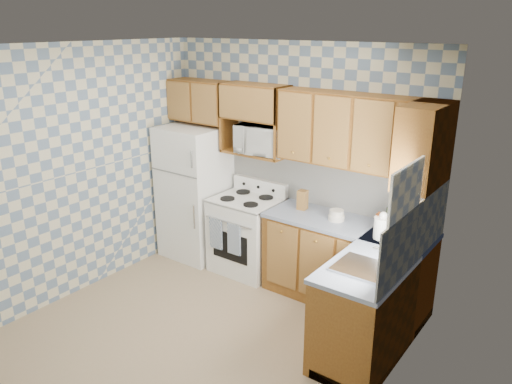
% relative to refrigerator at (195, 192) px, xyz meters
% --- Properties ---
extents(floor, '(3.40, 3.40, 0.00)m').
position_rel_refrigerator_xyz_m(floor, '(1.27, -1.25, -0.84)').
color(floor, '#917A5C').
rests_on(floor, ground).
extents(back_wall, '(3.40, 0.02, 2.70)m').
position_rel_refrigerator_xyz_m(back_wall, '(1.27, 0.35, 0.51)').
color(back_wall, slate).
rests_on(back_wall, ground).
extents(right_wall, '(0.02, 3.20, 2.70)m').
position_rel_refrigerator_xyz_m(right_wall, '(2.97, -1.25, 0.51)').
color(right_wall, slate).
rests_on(right_wall, ground).
extents(backsplash_back, '(2.60, 0.02, 0.56)m').
position_rel_refrigerator_xyz_m(backsplash_back, '(1.68, 0.34, 0.36)').
color(backsplash_back, silver).
rests_on(backsplash_back, back_wall).
extents(backsplash_right, '(0.02, 1.60, 0.56)m').
position_rel_refrigerator_xyz_m(backsplash_right, '(2.96, -0.45, 0.36)').
color(backsplash_right, silver).
rests_on(backsplash_right, right_wall).
extents(refrigerator, '(0.75, 0.70, 1.68)m').
position_rel_refrigerator_xyz_m(refrigerator, '(0.00, 0.00, 0.00)').
color(refrigerator, white).
rests_on(refrigerator, floor).
extents(stove_body, '(0.76, 0.65, 0.90)m').
position_rel_refrigerator_xyz_m(stove_body, '(0.80, 0.03, -0.39)').
color(stove_body, white).
rests_on(stove_body, floor).
extents(cooktop, '(0.76, 0.65, 0.02)m').
position_rel_refrigerator_xyz_m(cooktop, '(0.80, 0.03, 0.07)').
color(cooktop, silver).
rests_on(cooktop, stove_body).
extents(backguard, '(0.76, 0.08, 0.17)m').
position_rel_refrigerator_xyz_m(backguard, '(0.80, 0.30, 0.16)').
color(backguard, white).
rests_on(backguard, cooktop).
extents(dish_towel_left, '(0.18, 0.02, 0.37)m').
position_rel_refrigerator_xyz_m(dish_towel_left, '(0.61, -0.32, -0.30)').
color(dish_towel_left, navy).
rests_on(dish_towel_left, stove_body).
extents(dish_towel_right, '(0.18, 0.02, 0.37)m').
position_rel_refrigerator_xyz_m(dish_towel_right, '(0.88, -0.32, -0.30)').
color(dish_towel_right, navy).
rests_on(dish_towel_right, stove_body).
extents(base_cabinets_back, '(1.75, 0.60, 0.88)m').
position_rel_refrigerator_xyz_m(base_cabinets_back, '(2.10, 0.05, -0.40)').
color(base_cabinets_back, '#5F3514').
rests_on(base_cabinets_back, floor).
extents(base_cabinets_right, '(0.60, 1.60, 0.88)m').
position_rel_refrigerator_xyz_m(base_cabinets_right, '(2.67, -0.45, -0.40)').
color(base_cabinets_right, '#5F3514').
rests_on(base_cabinets_right, floor).
extents(countertop_back, '(1.77, 0.63, 0.04)m').
position_rel_refrigerator_xyz_m(countertop_back, '(2.10, 0.05, 0.06)').
color(countertop_back, slate).
rests_on(countertop_back, base_cabinets_back).
extents(countertop_right, '(0.63, 1.60, 0.04)m').
position_rel_refrigerator_xyz_m(countertop_right, '(2.67, -0.45, 0.06)').
color(countertop_right, slate).
rests_on(countertop_right, base_cabinets_right).
extents(upper_cabinets_back, '(1.75, 0.33, 0.74)m').
position_rel_refrigerator_xyz_m(upper_cabinets_back, '(2.10, 0.19, 1.01)').
color(upper_cabinets_back, '#5F3514').
rests_on(upper_cabinets_back, back_wall).
extents(upper_cabinets_fridge, '(0.82, 0.33, 0.50)m').
position_rel_refrigerator_xyz_m(upper_cabinets_fridge, '(-0.02, 0.19, 1.13)').
color(upper_cabinets_fridge, '#5F3514').
rests_on(upper_cabinets_fridge, back_wall).
extents(upper_cabinets_right, '(0.33, 0.70, 0.74)m').
position_rel_refrigerator_xyz_m(upper_cabinets_right, '(2.81, 0.00, 1.01)').
color(upper_cabinets_right, '#5F3514').
rests_on(upper_cabinets_right, right_wall).
extents(microwave_shelf, '(0.80, 0.33, 0.03)m').
position_rel_refrigerator_xyz_m(microwave_shelf, '(0.80, 0.19, 0.60)').
color(microwave_shelf, '#5F3514').
rests_on(microwave_shelf, back_wall).
extents(microwave, '(0.65, 0.49, 0.33)m').
position_rel_refrigerator_xyz_m(microwave, '(0.92, 0.20, 0.78)').
color(microwave, white).
rests_on(microwave, microwave_shelf).
extents(sink, '(0.48, 0.40, 0.03)m').
position_rel_refrigerator_xyz_m(sink, '(2.67, -0.80, 0.09)').
color(sink, '#B7B7BC').
rests_on(sink, countertop_right).
extents(window, '(0.02, 0.66, 0.86)m').
position_rel_refrigerator_xyz_m(window, '(2.96, -0.80, 0.61)').
color(window, white).
rests_on(window, right_wall).
extents(bottle_0, '(0.06, 0.06, 0.28)m').
position_rel_refrigerator_xyz_m(bottle_0, '(2.55, 0.00, 0.22)').
color(bottle_0, black).
rests_on(bottle_0, countertop_back).
extents(bottle_1, '(0.06, 0.06, 0.26)m').
position_rel_refrigerator_xyz_m(bottle_1, '(2.65, -0.06, 0.21)').
color(bottle_1, black).
rests_on(bottle_1, countertop_back).
extents(bottle_2, '(0.06, 0.06, 0.24)m').
position_rel_refrigerator_xyz_m(bottle_2, '(2.70, 0.04, 0.20)').
color(bottle_2, '#5F2C12').
rests_on(bottle_2, countertop_back).
extents(bottle_3, '(0.06, 0.06, 0.22)m').
position_rel_refrigerator_xyz_m(bottle_3, '(2.48, -0.08, 0.19)').
color(bottle_3, '#5F2C12').
rests_on(bottle_3, countertop_back).
extents(knife_block, '(0.11, 0.11, 0.22)m').
position_rel_refrigerator_xyz_m(knife_block, '(1.51, 0.11, 0.19)').
color(knife_block, brown).
rests_on(knife_block, countertop_back).
extents(electric_kettle, '(0.17, 0.17, 0.21)m').
position_rel_refrigerator_xyz_m(electric_kettle, '(2.53, -0.11, 0.19)').
color(electric_kettle, white).
rests_on(electric_kettle, countertop_back).
extents(food_containers, '(0.17, 0.17, 0.11)m').
position_rel_refrigerator_xyz_m(food_containers, '(1.97, 0.04, 0.14)').
color(food_containers, beige).
rests_on(food_containers, countertop_back).
extents(soap_bottle, '(0.06, 0.06, 0.17)m').
position_rel_refrigerator_xyz_m(soap_bottle, '(2.89, -0.97, 0.17)').
color(soap_bottle, beige).
rests_on(soap_bottle, countertop_right).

